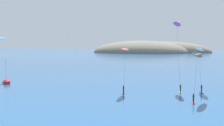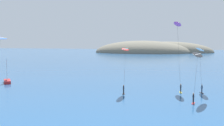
{
  "view_description": "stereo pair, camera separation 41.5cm",
  "coord_description": "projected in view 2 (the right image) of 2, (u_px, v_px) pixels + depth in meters",
  "views": [
    {
      "loc": [
        14.23,
        -19.37,
        10.03
      ],
      "look_at": [
        1.07,
        29.26,
        5.99
      ],
      "focal_mm": 45.0,
      "sensor_mm": 36.0,
      "label": 1
    },
    {
      "loc": [
        14.63,
        -19.26,
        10.03
      ],
      "look_at": [
        1.07,
        29.26,
        5.99
      ],
      "focal_mm": 45.0,
      "sensor_mm": 36.0,
      "label": 2
    }
  ],
  "objects": [
    {
      "name": "headland_island",
      "position": [
        152.0,
        53.0,
        234.08
      ],
      "size": [
        97.12,
        53.86,
        19.94
      ],
      "color": "#6B6656",
      "rests_on": "ground"
    },
    {
      "name": "kitesurfer_black",
      "position": [
        197.0,
        57.0,
        46.99
      ],
      "size": [
        2.56,
        7.29,
        8.15
      ],
      "color": "red",
      "rests_on": "ground"
    },
    {
      "name": "kitesurfer_magenta",
      "position": [
        178.0,
        28.0,
        57.75
      ],
      "size": [
        2.65,
        8.56,
        13.99
      ],
      "color": "yellow",
      "rests_on": "ground"
    },
    {
      "name": "kitesurfer_white",
      "position": [
        200.0,
        52.0,
        55.67
      ],
      "size": [
        2.17,
        6.7,
        8.71
      ],
      "color": "#2D2D33",
      "rests_on": "ground"
    },
    {
      "name": "kitesurfer_blue",
      "position": [
        0.0,
        42.0,
        57.18
      ],
      "size": [
        2.68,
        7.87,
        10.86
      ],
      "color": "#2D2D33",
      "rests_on": "ground"
    },
    {
      "name": "sailboat_near",
      "position": [
        7.0,
        80.0,
        66.64
      ],
      "size": [
        4.46,
        5.25,
        5.7
      ],
      "color": "#B22323",
      "rests_on": "ground"
    },
    {
      "name": "kitesurfer_red",
      "position": [
        125.0,
        53.0,
        53.9
      ],
      "size": [
        1.57,
        5.67,
        8.63
      ],
      "color": "#2D2D33",
      "rests_on": "ground"
    }
  ]
}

